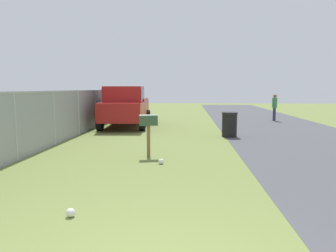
% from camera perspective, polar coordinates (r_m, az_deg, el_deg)
% --- Properties ---
extents(mailbox, '(0.31, 0.56, 1.24)m').
position_cam_1_polar(mailbox, '(9.18, -3.55, 0.55)').
color(mailbox, brown).
rests_on(mailbox, ground).
extents(pickup_truck, '(5.20, 2.48, 2.09)m').
position_cam_1_polar(pickup_truck, '(16.51, -7.66, 3.65)').
color(pickup_truck, maroon).
rests_on(pickup_truck, ground).
extents(trash_bin, '(0.64, 0.64, 1.02)m').
position_cam_1_polar(trash_bin, '(13.29, 11.00, 0.28)').
color(trash_bin, black).
rests_on(trash_bin, ground).
extents(pedestrian, '(0.49, 0.30, 1.65)m').
position_cam_1_polar(pedestrian, '(20.48, 18.63, 3.53)').
color(pedestrian, '#2D3351').
rests_on(pedestrian, ground).
extents(fence_section, '(15.01, 0.07, 1.91)m').
position_cam_1_polar(fence_section, '(11.79, -19.85, 1.69)').
color(fence_section, '#9EA3A8').
rests_on(fence_section, ground).
extents(litter_bag_near_hydrant, '(0.14, 0.14, 0.14)m').
position_cam_1_polar(litter_bag_near_hydrant, '(8.43, -1.26, -6.39)').
color(litter_bag_near_hydrant, silver).
rests_on(litter_bag_near_hydrant, ground).
extents(litter_bag_midfield_a, '(0.14, 0.14, 0.14)m').
position_cam_1_polar(litter_bag_midfield_a, '(5.33, -17.14, -14.68)').
color(litter_bag_midfield_a, silver).
rests_on(litter_bag_midfield_a, ground).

